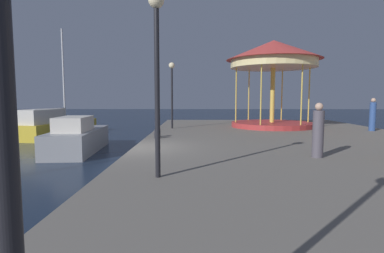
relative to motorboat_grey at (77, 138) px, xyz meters
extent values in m
plane|color=#162338|center=(3.45, -3.45, -0.69)|extent=(120.00, 120.00, 0.00)
cube|color=slate|center=(10.18, -3.45, -0.29)|extent=(13.47, 28.57, 0.80)
cube|color=gray|center=(-0.01, 0.09, -0.15)|extent=(2.27, 5.33, 1.08)
cube|color=beige|center=(0.04, -0.47, 0.74)|extent=(1.49, 2.38, 0.68)
cube|color=#4C6070|center=(-0.05, 0.67, 0.87)|extent=(1.13, 0.19, 0.31)
cube|color=gold|center=(-3.86, 6.45, -0.18)|extent=(3.20, 7.42, 1.01)
cube|color=beige|center=(-4.16, 4.71, 0.78)|extent=(1.92, 3.35, 0.91)
cylinder|color=silver|center=(-3.72, 7.29, 3.59)|extent=(0.12, 0.12, 6.53)
cylinder|color=silver|center=(-3.99, 5.70, 1.22)|extent=(0.62, 3.20, 0.08)
cylinder|color=#B23333|center=(10.68, 4.69, 0.26)|extent=(5.11, 5.11, 0.30)
cylinder|color=gold|center=(10.68, 4.69, 2.12)|extent=(0.28, 0.28, 3.41)
cylinder|color=#F2E099|center=(10.68, 4.69, 4.08)|extent=(5.32, 5.32, 0.50)
cone|color=#C63D38|center=(10.68, 4.69, 4.94)|extent=(5.91, 5.91, 1.22)
cylinder|color=gold|center=(12.98, 4.69, 2.12)|extent=(0.08, 0.08, 3.41)
cylinder|color=gold|center=(11.83, 6.69, 2.12)|extent=(0.08, 0.08, 3.41)
cylinder|color=gold|center=(9.53, 6.69, 2.12)|extent=(0.08, 0.08, 3.41)
cylinder|color=gold|center=(8.37, 4.69, 2.12)|extent=(0.08, 0.08, 3.41)
cylinder|color=gold|center=(9.53, 2.70, 2.12)|extent=(0.08, 0.08, 3.41)
cylinder|color=gold|center=(11.83, 2.70, 2.12)|extent=(0.08, 0.08, 3.41)
cylinder|color=black|center=(4.92, -7.73, 2.04)|extent=(0.12, 0.12, 3.85)
sphere|color=#F9E5B2|center=(4.92, -7.73, 4.14)|extent=(0.36, 0.36, 0.36)
cylinder|color=black|center=(4.38, 3.70, 1.91)|extent=(0.12, 0.12, 3.60)
sphere|color=#F9E5B2|center=(4.38, 3.70, 3.89)|extent=(0.36, 0.36, 0.36)
cylinder|color=#2D2D33|center=(4.01, -0.37, 0.31)|extent=(0.24, 0.24, 0.40)
cylinder|color=#2D2D33|center=(4.02, -0.91, 0.31)|extent=(0.24, 0.24, 0.40)
cylinder|color=#514C56|center=(9.62, -5.29, 0.85)|extent=(0.34, 0.34, 1.47)
sphere|color=tan|center=(9.62, -5.29, 1.70)|extent=(0.24, 0.24, 0.24)
cylinder|color=#2D4C8C|center=(15.75, 2.44, 0.91)|extent=(0.34, 0.34, 1.60)
sphere|color=tan|center=(15.75, 2.44, 1.84)|extent=(0.24, 0.24, 0.24)
camera|label=1|loc=(5.80, -14.75, 1.98)|focal=28.51mm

